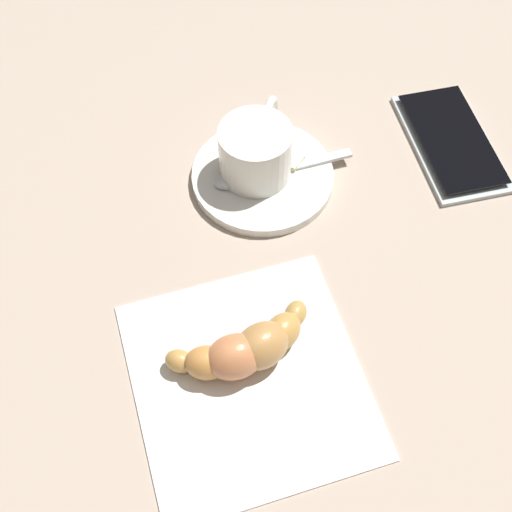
# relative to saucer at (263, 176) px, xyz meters

# --- Properties ---
(ground_plane) EXTENTS (1.80, 1.80, 0.00)m
(ground_plane) POSITION_rel_saucer_xyz_m (0.09, -0.01, -0.01)
(ground_plane) COLOR #B39F8E
(saucer) EXTENTS (0.13, 0.13, 0.01)m
(saucer) POSITION_rel_saucer_xyz_m (0.00, 0.00, 0.00)
(saucer) COLOR white
(saucer) RESTS_ON ground
(espresso_cup) EXTENTS (0.09, 0.07, 0.05)m
(espresso_cup) POSITION_rel_saucer_xyz_m (-0.01, -0.00, 0.03)
(espresso_cup) COLOR white
(espresso_cup) RESTS_ON saucer
(teaspoon) EXTENTS (0.04, 0.13, 0.01)m
(teaspoon) POSITION_rel_saucer_xyz_m (0.00, -0.00, 0.01)
(teaspoon) COLOR silver
(teaspoon) RESTS_ON saucer
(sugar_packet) EXTENTS (0.05, 0.06, 0.01)m
(sugar_packet) POSITION_rel_saucer_xyz_m (-0.03, 0.01, 0.01)
(sugar_packet) COLOR beige
(sugar_packet) RESTS_ON saucer
(napkin) EXTENTS (0.22, 0.21, 0.00)m
(napkin) POSITION_rel_saucer_xyz_m (0.20, -0.03, -0.00)
(napkin) COLOR white
(napkin) RESTS_ON ground
(croissant) EXTENTS (0.07, 0.12, 0.04)m
(croissant) POSITION_rel_saucer_xyz_m (0.18, -0.03, 0.02)
(croissant) COLOR tan
(croissant) RESTS_ON napkin
(cell_phone) EXTENTS (0.15, 0.09, 0.01)m
(cell_phone) POSITION_rel_saucer_xyz_m (-0.03, 0.19, 0.00)
(cell_phone) COLOR #B3BCBB
(cell_phone) RESTS_ON ground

